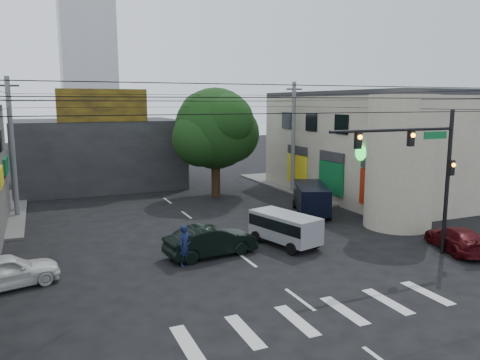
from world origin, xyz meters
TOP-DOWN VIEW (x-y plane):
  - ground at (0.00, 0.00)m, footprint 160.00×160.00m
  - sidewalk_far_right at (18.00, 18.00)m, footprint 16.00×16.00m
  - building_right at (18.00, 13.00)m, footprint 14.00×18.00m
  - corner_column at (11.00, 4.00)m, footprint 4.00×4.00m
  - building_far at (-4.00, 26.00)m, footprint 14.00×10.00m
  - billboard at (-4.00, 21.10)m, footprint 7.00×0.30m
  - tower_distant at (0.00, 70.00)m, footprint 9.00×9.00m
  - street_tree at (4.00, 17.00)m, footprint 6.40×6.40m
  - traffic_gantry at (7.82, -1.00)m, footprint 7.10×0.35m
  - utility_pole_far_left at (-10.50, 16.00)m, footprint 0.32×0.32m
  - utility_pole_far_right at (10.50, 16.00)m, footprint 0.32×0.32m
  - dark_sedan at (-1.37, 3.30)m, footprint 2.68×4.98m
  - white_compact at (-10.50, 2.79)m, footprint 3.52×4.93m
  - maroon_sedan at (10.50, -0.96)m, footprint 4.31×5.36m
  - silver_minivan at (2.81, 3.32)m, footprint 4.86×3.71m
  - navy_van at (7.91, 8.90)m, footprint 6.47×5.68m
  - traffic_officer at (-2.95, 2.42)m, footprint 1.03×0.96m

SIDE VIEW (x-z plane):
  - ground at x=0.00m, z-range 0.00..0.00m
  - sidewalk_far_right at x=18.00m, z-range 0.00..0.15m
  - maroon_sedan at x=10.50m, z-range 0.00..1.25m
  - white_compact at x=-10.50m, z-range 0.00..1.43m
  - dark_sedan at x=-1.37m, z-range 0.00..1.52m
  - silver_minivan at x=2.81m, z-range 0.00..1.72m
  - traffic_officer at x=-2.95m, z-range 0.00..1.95m
  - navy_van at x=7.91m, z-range 0.00..2.01m
  - building_far at x=-4.00m, z-range 0.00..6.00m
  - building_right at x=18.00m, z-range 0.00..8.00m
  - corner_column at x=11.00m, z-range 0.00..8.00m
  - utility_pole_far_left at x=-10.50m, z-range 0.00..9.20m
  - utility_pole_far_right at x=10.50m, z-range 0.00..9.20m
  - traffic_gantry at x=7.82m, z-range 1.23..8.43m
  - street_tree at x=4.00m, z-range 1.12..9.82m
  - billboard at x=-4.00m, z-range 6.00..8.60m
  - tower_distant at x=0.00m, z-range 0.00..44.00m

